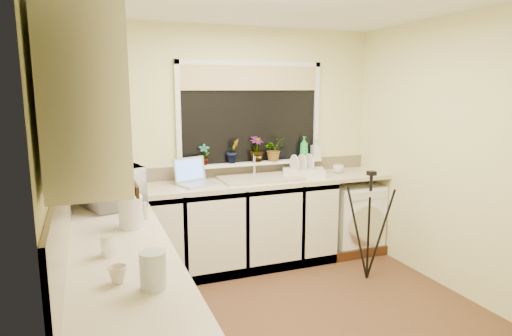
% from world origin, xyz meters
% --- Properties ---
extents(floor, '(3.20, 3.20, 0.00)m').
position_xyz_m(floor, '(0.00, 0.00, 0.00)').
color(floor, '#523120').
rests_on(floor, ground).
extents(wall_back, '(3.20, 0.00, 3.20)m').
position_xyz_m(wall_back, '(0.00, 1.50, 1.23)').
color(wall_back, beige).
rests_on(wall_back, ground).
extents(wall_front, '(3.20, 0.00, 3.20)m').
position_xyz_m(wall_front, '(0.00, -1.50, 1.23)').
color(wall_front, beige).
rests_on(wall_front, ground).
extents(wall_left, '(0.00, 3.00, 3.00)m').
position_xyz_m(wall_left, '(-1.60, 0.00, 1.23)').
color(wall_left, beige).
rests_on(wall_left, ground).
extents(wall_right, '(0.00, 3.00, 3.00)m').
position_xyz_m(wall_right, '(1.60, 0.00, 1.23)').
color(wall_right, beige).
rests_on(wall_right, ground).
extents(base_cabinet_back, '(2.55, 0.60, 0.86)m').
position_xyz_m(base_cabinet_back, '(-0.33, 1.20, 0.43)').
color(base_cabinet_back, silver).
rests_on(base_cabinet_back, floor).
extents(base_cabinet_left, '(0.54, 2.40, 0.86)m').
position_xyz_m(base_cabinet_left, '(-1.30, -0.30, 0.43)').
color(base_cabinet_left, silver).
rests_on(base_cabinet_left, floor).
extents(worktop_back, '(3.20, 0.60, 0.04)m').
position_xyz_m(worktop_back, '(0.00, 1.20, 0.88)').
color(worktop_back, beige).
rests_on(worktop_back, base_cabinet_back).
extents(worktop_left, '(0.60, 2.40, 0.04)m').
position_xyz_m(worktop_left, '(-1.30, -0.30, 0.88)').
color(worktop_left, beige).
rests_on(worktop_left, base_cabinet_left).
extents(upper_cabinet, '(0.28, 1.90, 0.70)m').
position_xyz_m(upper_cabinet, '(-1.44, -0.45, 1.80)').
color(upper_cabinet, silver).
rests_on(upper_cabinet, wall_left).
extents(splashback_left, '(0.02, 2.40, 0.45)m').
position_xyz_m(splashback_left, '(-1.59, -0.30, 1.12)').
color(splashback_left, beige).
rests_on(splashback_left, wall_left).
extents(splashback_back, '(3.20, 0.02, 0.14)m').
position_xyz_m(splashback_back, '(0.00, 1.49, 0.97)').
color(splashback_back, beige).
rests_on(splashback_back, wall_back).
extents(window_glass, '(1.50, 0.02, 1.00)m').
position_xyz_m(window_glass, '(0.20, 1.49, 1.55)').
color(window_glass, black).
rests_on(window_glass, wall_back).
extents(window_blind, '(1.50, 0.02, 0.25)m').
position_xyz_m(window_blind, '(0.20, 1.46, 1.92)').
color(window_blind, tan).
rests_on(window_blind, wall_back).
extents(windowsill, '(1.60, 0.14, 0.03)m').
position_xyz_m(windowsill, '(0.20, 1.43, 1.04)').
color(windowsill, white).
rests_on(windowsill, wall_back).
extents(sink, '(0.82, 0.46, 0.03)m').
position_xyz_m(sink, '(0.20, 1.20, 0.91)').
color(sink, tan).
rests_on(sink, worktop_back).
extents(faucet, '(0.03, 0.03, 0.24)m').
position_xyz_m(faucet, '(0.20, 1.38, 1.02)').
color(faucet, silver).
rests_on(faucet, worktop_back).
extents(washing_machine, '(0.55, 0.53, 0.76)m').
position_xyz_m(washing_machine, '(1.32, 1.20, 0.38)').
color(washing_machine, white).
rests_on(washing_machine, floor).
extents(laptop, '(0.42, 0.40, 0.25)m').
position_xyz_m(laptop, '(-0.48, 1.23, 0.97)').
color(laptop, '#ADACB5').
rests_on(laptop, worktop_back).
extents(kettle, '(0.16, 0.16, 0.21)m').
position_xyz_m(kettle, '(-1.19, 0.04, 1.00)').
color(kettle, silver).
rests_on(kettle, worktop_left).
extents(dish_rack, '(0.54, 0.48, 0.07)m').
position_xyz_m(dish_rack, '(0.72, 1.25, 0.93)').
color(dish_rack, silver).
rests_on(dish_rack, worktop_back).
extents(tripod, '(0.57, 0.57, 1.06)m').
position_xyz_m(tripod, '(1.02, 0.47, 0.53)').
color(tripod, black).
rests_on(tripod, floor).
extents(glass_jug, '(0.12, 0.12, 0.18)m').
position_xyz_m(glass_jug, '(-1.19, -0.93, 0.99)').
color(glass_jug, '#B4BABF').
rests_on(glass_jug, worktop_left).
extents(steel_jar, '(0.08, 0.08, 0.11)m').
position_xyz_m(steel_jar, '(-1.37, -0.43, 0.96)').
color(steel_jar, silver).
rests_on(steel_jar, worktop_left).
extents(microwave, '(0.57, 0.69, 0.33)m').
position_xyz_m(microwave, '(-1.29, 0.72, 1.06)').
color(microwave, white).
rests_on(microwave, worktop_left).
extents(plant_a, '(0.12, 0.09, 0.22)m').
position_xyz_m(plant_a, '(-0.33, 1.42, 1.16)').
color(plant_a, '#999999').
rests_on(plant_a, windowsill).
extents(plant_b, '(0.16, 0.14, 0.25)m').
position_xyz_m(plant_b, '(-0.02, 1.43, 1.18)').
color(plant_b, '#999999').
rests_on(plant_b, windowsill).
extents(plant_c, '(0.18, 0.18, 0.27)m').
position_xyz_m(plant_c, '(0.24, 1.43, 1.18)').
color(plant_c, '#999999').
rests_on(plant_c, windowsill).
extents(plant_d, '(0.26, 0.23, 0.25)m').
position_xyz_m(plant_d, '(0.43, 1.40, 1.18)').
color(plant_d, '#999999').
rests_on(plant_d, windowsill).
extents(soap_bottle_green, '(0.10, 0.10, 0.25)m').
position_xyz_m(soap_bottle_green, '(0.81, 1.42, 1.17)').
color(soap_bottle_green, green).
rests_on(soap_bottle_green, windowsill).
extents(soap_bottle_clear, '(0.10, 0.10, 0.21)m').
position_xyz_m(soap_bottle_clear, '(0.96, 1.42, 1.15)').
color(soap_bottle_clear, '#999999').
rests_on(soap_bottle_clear, windowsill).
extents(cup_back, '(0.15, 0.15, 0.09)m').
position_xyz_m(cup_back, '(1.13, 1.22, 0.95)').
color(cup_back, beige).
rests_on(cup_back, worktop_back).
extents(cup_left, '(0.09, 0.09, 0.08)m').
position_xyz_m(cup_left, '(-1.34, -0.81, 0.94)').
color(cup_left, beige).
rests_on(cup_left, worktop_left).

